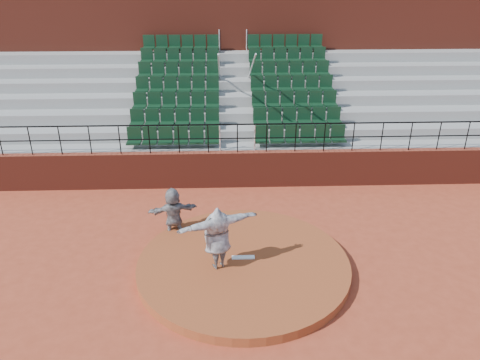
# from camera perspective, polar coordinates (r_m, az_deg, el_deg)

# --- Properties ---
(ground) EXTENTS (90.00, 90.00, 0.00)m
(ground) POSITION_cam_1_polar(r_m,az_deg,el_deg) (12.44, 0.42, -10.80)
(ground) COLOR #A03D24
(ground) RESTS_ON ground
(pitchers_mound) EXTENTS (5.50, 5.50, 0.25)m
(pitchers_mound) POSITION_cam_1_polar(r_m,az_deg,el_deg) (12.36, 0.42, -10.33)
(pitchers_mound) COLOR brown
(pitchers_mound) RESTS_ON ground
(pitching_rubber) EXTENTS (0.60, 0.15, 0.03)m
(pitching_rubber) POSITION_cam_1_polar(r_m,az_deg,el_deg) (12.41, 0.39, -9.40)
(pitching_rubber) COLOR white
(pitching_rubber) RESTS_ON pitchers_mound
(boundary_wall) EXTENTS (24.00, 0.30, 1.30)m
(boundary_wall) POSITION_cam_1_polar(r_m,az_deg,el_deg) (16.47, -0.31, 1.34)
(boundary_wall) COLOR maroon
(boundary_wall) RESTS_ON ground
(wall_railing) EXTENTS (24.04, 0.05, 1.03)m
(wall_railing) POSITION_cam_1_polar(r_m,az_deg,el_deg) (15.96, -0.32, 5.88)
(wall_railing) COLOR black
(wall_railing) RESTS_ON boundary_wall
(seating_deck) EXTENTS (24.00, 5.97, 4.63)m
(seating_deck) POSITION_cam_1_polar(r_m,az_deg,el_deg) (19.60, -0.65, 7.78)
(seating_deck) COLOR gray
(seating_deck) RESTS_ON ground
(press_box_facade) EXTENTS (24.00, 3.00, 7.10)m
(press_box_facade) POSITION_cam_1_polar(r_m,az_deg,el_deg) (22.97, -0.93, 15.78)
(press_box_facade) COLOR maroon
(press_box_facade) RESTS_ON ground
(pitcher) EXTENTS (2.15, 1.33, 1.70)m
(pitcher) POSITION_cam_1_polar(r_m,az_deg,el_deg) (11.66, -2.78, -7.02)
(pitcher) COLOR black
(pitcher) RESTS_ON pitchers_mound
(fielder) EXTENTS (1.49, 0.77, 1.53)m
(fielder) POSITION_cam_1_polar(r_m,az_deg,el_deg) (13.53, -8.13, -4.00)
(fielder) COLOR black
(fielder) RESTS_ON ground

